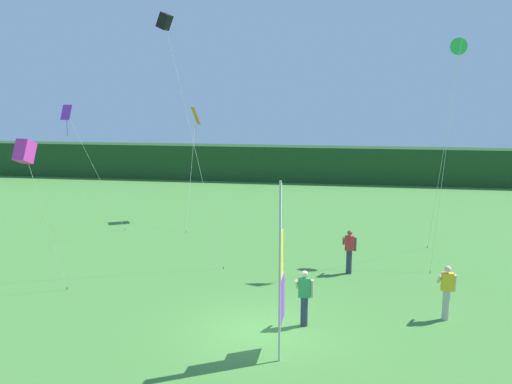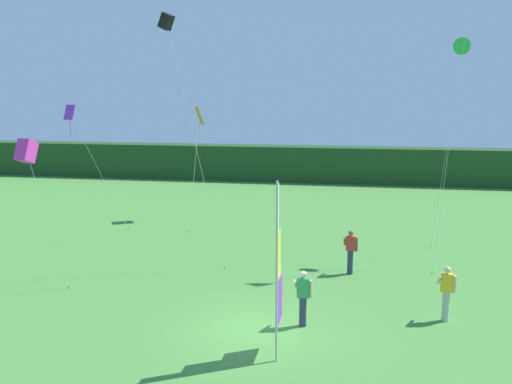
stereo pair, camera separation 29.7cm
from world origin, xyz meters
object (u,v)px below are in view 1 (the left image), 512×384
object	(u,v)px
person_mid_field	(304,296)
kite_magenta_box_0	(25,152)
kite_orange_diamond_1	(195,120)
person_near_banner	(349,250)
banner_flag	(281,273)
kite_black_box_3	(165,24)
kite_green_delta_2	(459,47)
person_far_left	(447,291)
kite_purple_diamond_4	(71,123)

from	to	relation	value
person_mid_field	kite_magenta_box_0	size ratio (longest dim) A/B	0.32
kite_orange_diamond_1	person_near_banner	bearing A→B (deg)	-46.41
banner_flag	kite_black_box_3	size ratio (longest dim) A/B	0.48
person_mid_field	kite_green_delta_2	bearing A→B (deg)	58.38
kite_green_delta_2	person_near_banner	bearing A→B (deg)	-139.18
person_near_banner	person_mid_field	xyz separation A→B (m)	(-1.31, -5.38, -0.01)
person_near_banner	person_far_left	distance (m)	5.15
kite_green_delta_2	kite_black_box_3	bearing A→B (deg)	-162.36
kite_magenta_box_0	person_far_left	bearing A→B (deg)	-1.12
kite_magenta_box_0	person_mid_field	bearing A→B (deg)	-8.53
kite_orange_diamond_1	person_far_left	bearing A→B (deg)	-48.83
kite_black_box_3	kite_purple_diamond_4	distance (m)	6.63
kite_orange_diamond_1	kite_purple_diamond_4	bearing A→B (deg)	-117.46
person_far_left	kite_magenta_box_0	bearing A→B (deg)	178.88
person_near_banner	kite_orange_diamond_1	distance (m)	13.22
person_near_banner	kite_magenta_box_0	distance (m)	12.35
person_far_left	kite_black_box_3	size ratio (longest dim) A/B	0.17
person_near_banner	kite_green_delta_2	xyz separation A→B (m)	(4.28, 3.70, 7.88)
person_near_banner	person_mid_field	world-z (taller)	person_near_banner
person_mid_field	kite_purple_diamond_4	distance (m)	13.94
kite_magenta_box_0	kite_green_delta_2	distance (m)	17.49
banner_flag	kite_orange_diamond_1	distance (m)	18.11
banner_flag	kite_orange_diamond_1	world-z (taller)	kite_orange_diamond_1
person_near_banner	kite_green_delta_2	size ratio (longest dim) A/B	0.19
person_far_left	kite_black_box_3	world-z (taller)	kite_black_box_3
person_far_left	kite_purple_diamond_4	xyz separation A→B (m)	(-15.21, 6.09, 4.72)
kite_orange_diamond_1	kite_black_box_3	world-z (taller)	kite_black_box_3
kite_magenta_box_0	kite_purple_diamond_4	size ratio (longest dim) A/B	0.84
person_far_left	kite_purple_diamond_4	distance (m)	17.05
person_far_left	kite_magenta_box_0	world-z (taller)	kite_magenta_box_0
banner_flag	kite_black_box_3	xyz separation A→B (m)	(-5.45, 7.55, 7.28)
kite_magenta_box_0	kite_orange_diamond_1	size ratio (longest dim) A/B	0.87
person_mid_field	kite_purple_diamond_4	bearing A→B (deg)	146.37
person_far_left	kite_green_delta_2	xyz separation A→B (m)	(1.30, 7.90, 7.89)
banner_flag	kite_magenta_box_0	world-z (taller)	kite_magenta_box_0
kite_purple_diamond_4	banner_flag	bearing A→B (deg)	-41.89
kite_orange_diamond_1	kite_black_box_3	bearing A→B (deg)	-81.48
person_mid_field	kite_orange_diamond_1	xyz separation A→B (m)	(-7.24, 14.36, 4.60)
person_far_left	kite_orange_diamond_1	world-z (taller)	kite_orange_diamond_1
person_mid_field	kite_magenta_box_0	world-z (taller)	kite_magenta_box_0
person_far_left	kite_magenta_box_0	size ratio (longest dim) A/B	0.32
person_far_left	kite_black_box_3	xyz separation A→B (m)	(-10.18, 4.24, 8.64)
kite_green_delta_2	kite_black_box_3	xyz separation A→B (m)	(-11.49, -3.65, 0.76)
person_near_banner	kite_purple_diamond_4	world-z (taller)	kite_purple_diamond_4
kite_green_delta_2	person_mid_field	bearing A→B (deg)	-121.62
person_near_banner	kite_green_delta_2	bearing A→B (deg)	40.82
kite_magenta_box_0	kite_green_delta_2	bearing A→B (deg)	26.54
kite_purple_diamond_4	kite_magenta_box_0	bearing A→B (deg)	-77.92
kite_green_delta_2	kite_black_box_3	size ratio (longest dim) A/B	0.92
kite_orange_diamond_1	kite_green_delta_2	distance (m)	14.26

